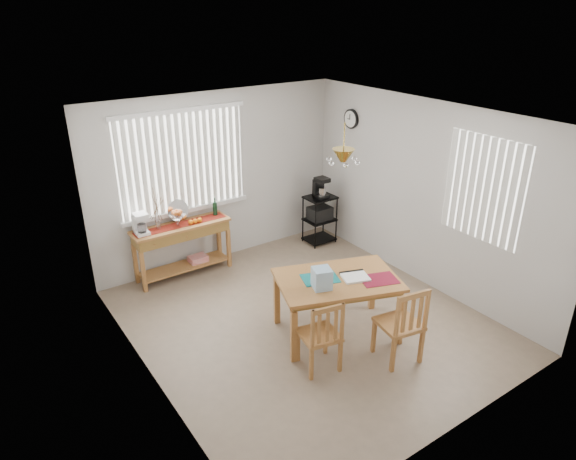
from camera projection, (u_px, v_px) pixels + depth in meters
ground at (306, 321)px, 6.56m from camera, size 4.00×4.50×0.01m
room_shell at (308, 197)px, 5.88m from camera, size 4.20×4.70×2.70m
sideboard at (182, 237)px, 7.45m from camera, size 1.43×0.40×0.80m
sideboard_items at (164, 220)px, 7.20m from camera, size 1.36×0.34×0.62m
wire_cart at (320, 215)px, 8.52m from camera, size 0.48×0.38×0.81m
cart_items at (320, 188)px, 8.33m from camera, size 0.19×0.23×0.34m
dining_table at (337, 285)px, 6.07m from camera, size 1.64×1.33×0.76m
table_items at (330, 278)px, 5.86m from camera, size 1.05×0.84×0.24m
chair_left at (321, 336)px, 5.55m from camera, size 0.48×0.48×0.88m
chair_right at (401, 324)px, 5.68m from camera, size 0.51×0.51×0.96m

